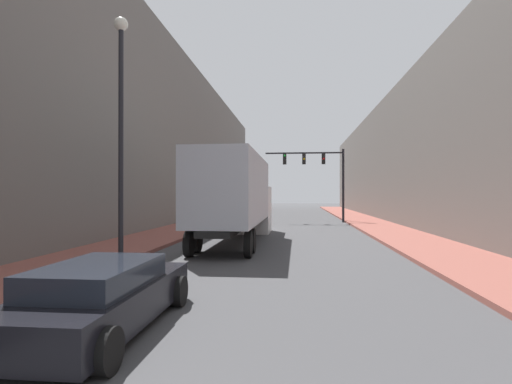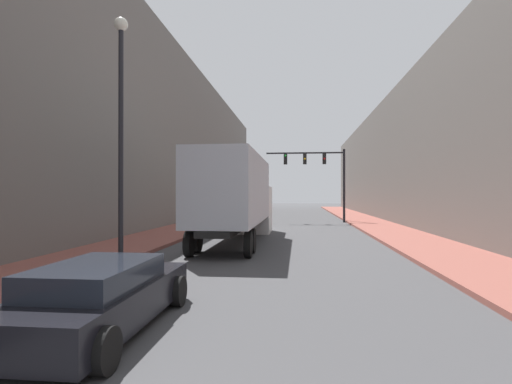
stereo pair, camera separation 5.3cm
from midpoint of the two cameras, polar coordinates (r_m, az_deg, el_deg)
The scene contains 8 objects.
sidewalk_right at distance 31.53m, azimuth 16.35°, elevation -4.48°, with size 3.43×80.00×0.15m.
sidewalk_left at distance 31.91m, azimuth -7.83°, elevation -4.43°, with size 3.43×80.00×0.15m.
building_right at distance 32.77m, azimuth 24.51°, elevation 4.92°, with size 6.00×80.00×10.69m.
building_left at distance 33.59m, azimuth -15.74°, elevation 7.74°, with size 6.00×80.00×14.13m.
semi_truck at distance 19.93m, azimuth -2.69°, elevation -0.60°, with size 2.56×12.54×4.13m.
sedan_car at distance 7.69m, azimuth -21.20°, elevation -13.78°, with size 1.96×4.54×1.21m.
traffic_signal_gantry at distance 34.22m, azimuth 9.28°, elevation 3.15°, with size 6.66×0.35×6.17m.
street_lamp at distance 13.81m, azimuth -18.84°, elevation 10.92°, with size 0.44×0.44×8.09m.
Camera 1 is at (0.88, -0.92, 2.39)m, focal length 28.00 mm.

